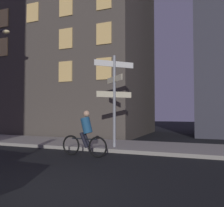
% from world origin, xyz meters
% --- Properties ---
extents(ground_plane, '(80.00, 80.00, 0.00)m').
position_xyz_m(ground_plane, '(0.00, 0.00, 0.00)').
color(ground_plane, black).
extents(sidewalk_kerb, '(40.00, 3.10, 0.14)m').
position_xyz_m(sidewalk_kerb, '(0.00, 6.35, 0.07)').
color(sidewalk_kerb, gray).
rests_on(sidewalk_kerb, ground_plane).
extents(signpost, '(1.27, 1.27, 3.76)m').
position_xyz_m(signpost, '(-0.51, 5.41, 2.38)').
color(signpost, gray).
rests_on(signpost, sidewalk_kerb).
extents(cyclist, '(1.82, 0.35, 1.61)m').
position_xyz_m(cyclist, '(-0.97, 3.77, 0.75)').
color(cyclist, black).
rests_on(cyclist, ground_plane).
extents(building_left_block, '(9.84, 7.70, 12.78)m').
position_xyz_m(building_left_block, '(-5.88, 12.02, 6.39)').
color(building_left_block, '#4C443D').
rests_on(building_left_block, ground_plane).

